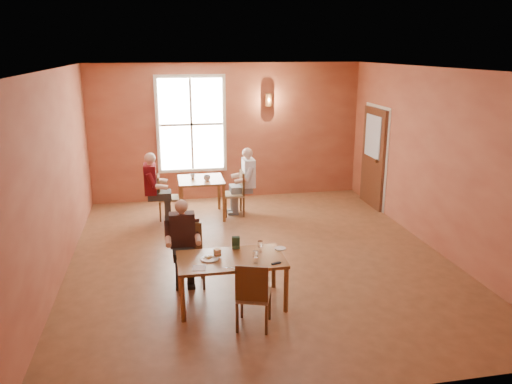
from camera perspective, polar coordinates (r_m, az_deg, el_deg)
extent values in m
cube|color=brown|center=(8.25, 0.27, -7.41)|extent=(6.00, 7.00, 0.01)
cube|color=brown|center=(11.16, -3.25, 6.85)|extent=(6.00, 0.04, 3.00)
cube|color=brown|center=(4.55, 8.98, -7.27)|extent=(6.00, 0.04, 3.00)
cube|color=brown|center=(7.78, -21.95, 1.61)|extent=(0.04, 7.00, 3.00)
cube|color=brown|center=(8.85, 19.74, 3.48)|extent=(0.04, 7.00, 3.00)
cube|color=white|center=(7.57, 0.30, 13.91)|extent=(6.00, 7.00, 0.04)
cube|color=white|center=(11.00, -7.40, 7.67)|extent=(1.36, 0.10, 1.96)
cube|color=maroon|center=(10.91, 13.20, 3.83)|extent=(0.12, 1.04, 2.10)
cylinder|color=brown|center=(11.13, 1.43, 10.48)|extent=(0.16, 0.16, 0.28)
cylinder|color=silver|center=(6.56, -5.35, -7.53)|extent=(0.27, 0.27, 0.03)
cube|color=tan|center=(6.60, -4.43, -7.05)|extent=(0.10, 0.10, 0.10)
cube|color=#22422C|center=(6.83, -2.30, -5.83)|extent=(0.11, 0.07, 0.18)
cube|color=silver|center=(6.31, -3.03, -8.62)|extent=(0.18, 0.06, 0.00)
cube|color=white|center=(6.33, -6.49, -8.61)|extent=(0.19, 0.19, 0.01)
cylinder|color=white|center=(6.86, 2.79, -6.46)|extent=(0.17, 0.17, 0.01)
cube|color=black|center=(6.41, 2.32, -8.13)|extent=(0.13, 0.08, 0.02)
imported|color=silver|center=(9.87, -5.62, 1.63)|extent=(0.16, 0.16, 0.10)
imported|color=silver|center=(10.07, -7.25, 1.82)|extent=(0.10, 0.10, 0.09)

